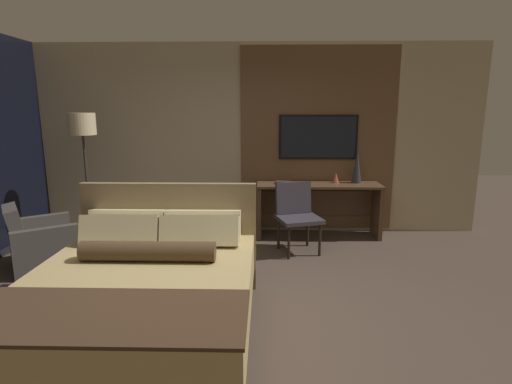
# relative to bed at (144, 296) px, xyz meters

# --- Properties ---
(ground_plane) EXTENTS (16.00, 16.00, 0.00)m
(ground_plane) POSITION_rel_bed_xyz_m (0.59, 0.44, -0.35)
(ground_plane) COLOR #4C3D33
(wall_back_tv_panel) EXTENTS (7.20, 0.09, 2.80)m
(wall_back_tv_panel) POSITION_rel_bed_xyz_m (0.74, 3.03, 1.05)
(wall_back_tv_panel) COLOR #BCAD8E
(wall_back_tv_panel) RESTS_ON ground_plane
(bed) EXTENTS (1.78, 2.09, 1.12)m
(bed) POSITION_rel_bed_xyz_m (0.00, 0.00, 0.00)
(bed) COLOR #33281E
(bed) RESTS_ON ground_plane
(desk) EXTENTS (1.79, 0.51, 0.79)m
(desk) POSITION_rel_bed_xyz_m (1.76, 2.75, 0.18)
(desk) COLOR brown
(desk) RESTS_ON ground_plane
(tv) EXTENTS (1.16, 0.04, 0.65)m
(tv) POSITION_rel_bed_xyz_m (1.76, 2.96, 1.09)
(tv) COLOR black
(desk_chair) EXTENTS (0.65, 0.65, 0.90)m
(desk_chair) POSITION_rel_bed_xyz_m (1.40, 2.11, 0.18)
(desk_chair) COLOR #38333D
(desk_chair) RESTS_ON ground_plane
(armchair_by_window) EXTENTS (0.98, 0.99, 0.78)m
(armchair_by_window) POSITION_rel_bed_xyz_m (-1.68, 1.46, -0.09)
(armchair_by_window) COLOR #47423D
(armchair_by_window) RESTS_ON ground_plane
(floor_lamp) EXTENTS (0.34, 0.34, 1.81)m
(floor_lamp) POSITION_rel_bed_xyz_m (-1.37, 2.13, 1.17)
(floor_lamp) COLOR #282623
(floor_lamp) RESTS_ON ground_plane
(vase_tall) EXTENTS (0.15, 0.15, 0.48)m
(vase_tall) POSITION_rel_bed_xyz_m (2.32, 2.82, 0.67)
(vase_tall) COLOR #333338
(vase_tall) RESTS_ON desk
(vase_short) EXTENTS (0.11, 0.11, 0.15)m
(vase_short) POSITION_rel_bed_xyz_m (2.02, 2.82, 0.51)
(vase_short) COLOR #B2563D
(vase_short) RESTS_ON desk
(book) EXTENTS (0.25, 0.20, 0.03)m
(book) POSITION_rel_bed_xyz_m (1.24, 2.74, 0.45)
(book) COLOR #332D28
(book) RESTS_ON desk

